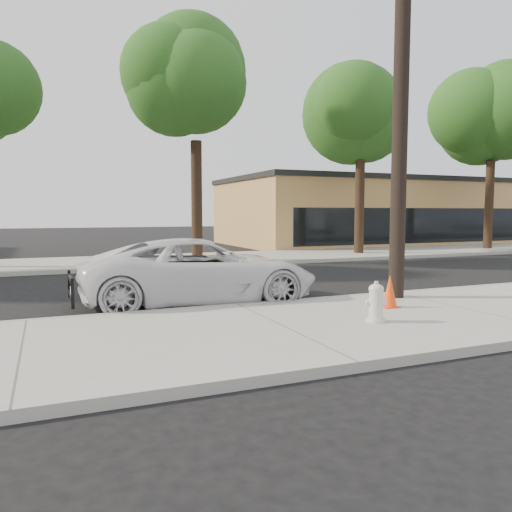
{
  "coord_description": "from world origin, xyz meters",
  "views": [
    {
      "loc": [
        -3.61,
        -11.72,
        2.05
      ],
      "look_at": [
        1.04,
        -0.65,
        1.0
      ],
      "focal_mm": 35.0,
      "sensor_mm": 36.0,
      "label": 1
    }
  ],
  "objects_px": {
    "police_cruiser": "(200,271)",
    "utility_pole": "(401,90)",
    "fire_hydrant": "(376,303)",
    "traffic_cone": "(390,292)"
  },
  "relations": [
    {
      "from": "police_cruiser",
      "to": "utility_pole",
      "type": "bearing_deg",
      "value": -111.01
    },
    {
      "from": "fire_hydrant",
      "to": "utility_pole",
      "type": "bearing_deg",
      "value": 68.28
    },
    {
      "from": "utility_pole",
      "to": "fire_hydrant",
      "type": "bearing_deg",
      "value": -135.54
    },
    {
      "from": "police_cruiser",
      "to": "traffic_cone",
      "type": "distance_m",
      "value": 4.16
    },
    {
      "from": "traffic_cone",
      "to": "fire_hydrant",
      "type": "bearing_deg",
      "value": -136.88
    },
    {
      "from": "police_cruiser",
      "to": "traffic_cone",
      "type": "xyz_separation_m",
      "value": [
        3.15,
        -2.7,
        -0.27
      ]
    },
    {
      "from": "utility_pole",
      "to": "police_cruiser",
      "type": "relative_size",
      "value": 1.7
    },
    {
      "from": "utility_pole",
      "to": "traffic_cone",
      "type": "relative_size",
      "value": 13.73
    },
    {
      "from": "fire_hydrant",
      "to": "traffic_cone",
      "type": "distance_m",
      "value": 1.47
    },
    {
      "from": "fire_hydrant",
      "to": "traffic_cone",
      "type": "height_order",
      "value": "fire_hydrant"
    }
  ]
}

